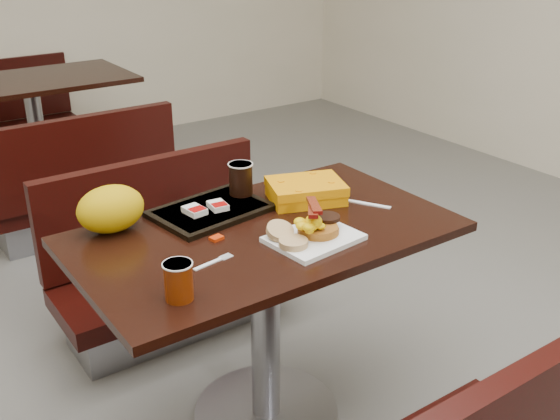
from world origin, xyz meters
TOP-DOWN VIEW (x-y plane):
  - floor at (0.00, 0.00)m, footprint 6.00×7.00m
  - table_near at (0.00, 0.00)m, footprint 1.20×0.70m
  - bench_near_n at (0.00, 0.70)m, footprint 1.00×0.46m
  - table_far at (0.00, 2.60)m, footprint 1.20×0.70m
  - bench_far_s at (0.00, 1.90)m, footprint 1.00×0.46m
  - bench_far_n at (0.00, 3.30)m, footprint 1.00×0.46m
  - platter at (0.08, -0.15)m, footprint 0.28×0.23m
  - pancake_stack at (0.11, -0.14)m, footprint 0.17×0.17m
  - sausage_patty at (0.16, -0.12)m, footprint 0.10×0.10m
  - scrambled_eggs at (0.07, -0.16)m, footprint 0.11×0.10m
  - bacon_strips at (0.09, -0.13)m, footprint 0.15×0.17m
  - muffin_bottom at (-0.01, -0.17)m, footprint 0.09×0.09m
  - muffin_top at (-0.01, -0.10)m, footprint 0.09×0.09m
  - coffee_cup_near at (-0.41, -0.22)m, footprint 0.08×0.08m
  - fork at (-0.26, -0.10)m, footprint 0.14×0.04m
  - knife at (0.40, -0.02)m, footprint 0.11×0.17m
  - condiment_syrup at (-0.16, 0.03)m, footprint 0.04×0.04m
  - condiment_ketchup at (0.05, -0.00)m, footprint 0.04×0.03m
  - tray at (-0.08, 0.21)m, footprint 0.40×0.31m
  - hashbrown_sleeve_left at (-0.14, 0.21)m, footprint 0.06×0.08m
  - hashbrown_sleeve_right at (-0.06, 0.20)m, footprint 0.06×0.08m
  - coffee_cup_far at (0.07, 0.26)m, footprint 0.10×0.10m
  - clamshell at (0.25, 0.12)m, footprint 0.30×0.27m
  - paper_bag at (-0.40, 0.27)m, footprint 0.26×0.23m

SIDE VIEW (x-z plane):
  - floor at x=0.00m, z-range -0.01..0.01m
  - bench_near_n at x=0.00m, z-range 0.00..0.72m
  - bench_far_s at x=0.00m, z-range 0.00..0.72m
  - bench_far_n at x=0.00m, z-range 0.00..0.72m
  - table_near at x=0.00m, z-range 0.00..0.75m
  - table_far at x=0.00m, z-range 0.00..0.75m
  - fork at x=-0.26m, z-range 0.75..0.75m
  - knife at x=0.40m, z-range 0.75..0.75m
  - condiment_syrup at x=-0.16m, z-range 0.75..0.76m
  - condiment_ketchup at x=0.05m, z-range 0.75..0.76m
  - platter at x=0.08m, z-range 0.75..0.77m
  - tray at x=-0.08m, z-range 0.75..0.77m
  - muffin_bottom at x=-0.01m, z-range 0.77..0.79m
  - hashbrown_sleeve_right at x=-0.06m, z-range 0.77..0.79m
  - hashbrown_sleeve_left at x=-0.14m, z-range 0.77..0.79m
  - pancake_stack at x=0.11m, z-range 0.77..0.79m
  - clamshell at x=0.25m, z-range 0.75..0.82m
  - muffin_top at x=-0.01m, z-range 0.76..0.81m
  - sausage_patty at x=0.16m, z-range 0.79..0.80m
  - coffee_cup_near at x=-0.41m, z-range 0.75..0.85m
  - scrambled_eggs at x=0.07m, z-range 0.79..0.84m
  - coffee_cup_far at x=0.07m, z-range 0.77..0.88m
  - paper_bag at x=-0.40m, z-range 0.75..0.90m
  - bacon_strips at x=0.09m, z-range 0.84..0.85m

